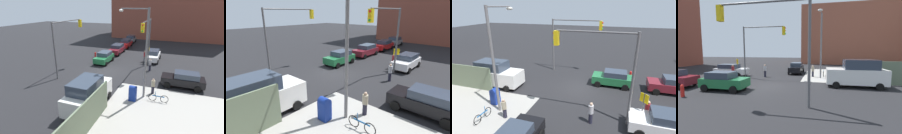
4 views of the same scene
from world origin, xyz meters
TOP-DOWN VIEW (x-y plane):
  - ground_plane at (0.00, 0.00)m, footprint 120.00×120.00m
  - sidewalk_corner at (9.00, 9.00)m, footprint 12.00×12.00m
  - traffic_signal_nw_corner at (-2.36, 4.50)m, footprint 5.60×0.36m
  - traffic_signal_se_corner at (2.14, -4.50)m, footprint 6.13×0.36m
  - street_lamp_corner at (5.17, 5.43)m, footprint 0.56×2.67m
  - warning_sign_two_way at (-5.40, 4.22)m, footprint 0.48×0.48m
  - mailbox_blue at (6.20, 5.00)m, footprint 0.56×0.64m
  - fire_hydrant at (-5.00, -4.20)m, footprint 0.26×0.26m
  - sedan_red at (-14.20, -1.71)m, footprint 4.23×2.02m
  - sedan_black at (1.58, 9.25)m, footprint 2.02×4.26m
  - sedan_gray at (-18.97, -1.98)m, footprint 3.85×2.02m
  - sedan_maroon at (-8.79, -1.72)m, footprint 4.45×2.02m
  - coupe_green at (-3.14, -1.79)m, footprint 3.97×2.02m
  - hatchback_white at (-6.80, 4.91)m, footprint 4.42×2.02m
  - van_white_delivery at (8.56, 1.80)m, footprint 5.40×2.32m
  - pedestrian_crossing at (-5.80, 3.80)m, footprint 0.36×0.36m
  - pedestrian_waiting at (4.20, 6.50)m, footprint 0.36×0.36m
  - pedestrian_walking_north at (-2.00, 5.20)m, footprint 0.36×0.36m
  - bicycle_leaning_on_fence at (5.60, 7.20)m, footprint 0.05×1.75m

SIDE VIEW (x-z plane):
  - ground_plane at x=0.00m, z-range 0.00..0.00m
  - sidewalk_corner at x=9.00m, z-range 0.00..0.01m
  - bicycle_leaning_on_fence at x=5.60m, z-range -0.14..0.83m
  - fire_hydrant at x=-5.00m, z-range 0.02..0.96m
  - mailbox_blue at x=6.20m, z-range 0.05..1.48m
  - pedestrian_waiting at x=4.20m, z-range 0.02..1.57m
  - sedan_gray at x=-18.97m, z-range 0.03..1.65m
  - coupe_green at x=-3.14m, z-range 0.03..1.65m
  - sedan_red at x=-14.20m, z-range 0.03..1.65m
  - sedan_black at x=1.58m, z-range 0.03..1.65m
  - hatchback_white at x=-6.80m, z-range 0.03..1.65m
  - sedan_maroon at x=-8.79m, z-range 0.03..1.65m
  - pedestrian_walking_north at x=-2.00m, z-range 0.03..1.69m
  - pedestrian_crossing at x=-5.80m, z-range 0.03..1.71m
  - van_white_delivery at x=8.56m, z-range -0.03..2.59m
  - warning_sign_two_way at x=-5.40m, z-range 0.44..2.84m
  - traffic_signal_nw_corner at x=-2.36m, z-range 1.39..7.89m
  - traffic_signal_se_corner at x=2.14m, z-range 1.42..7.92m
  - street_lamp_corner at x=5.17m, z-range 0.70..8.70m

